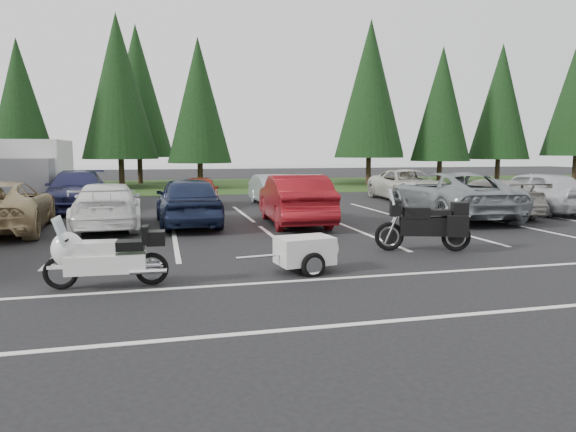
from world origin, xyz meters
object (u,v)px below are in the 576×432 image
Objects in this scene: adventure_motorcycle at (423,220)px; car_far_4 at (407,185)px; box_truck at (34,173)px; car_near_5 at (294,199)px; car_near_7 at (489,197)px; car_near_6 at (451,195)px; car_near_3 at (107,206)px; car_near_8 at (534,192)px; car_near_4 at (188,201)px; car_far_2 at (200,191)px; car_near_2 at (0,207)px; touring_motorcycle at (106,251)px; car_far_3 at (273,190)px; car_far_1 at (77,191)px; cargo_trailer at (305,254)px.

car_far_4 is at bearing 81.72° from adventure_motorcycle.
car_near_5 is (9.72, -8.66, -0.63)m from box_truck.
adventure_motorcycle reaches higher than car_near_7.
car_near_6 is at bearing 15.92° from car_near_7.
car_near_3 is 1.02× the size of car_near_8.
car_near_4 is 1.20× the size of car_far_2.
touring_motorcycle is (3.65, -7.31, -0.11)m from car_near_2.
car_near_6 is 8.05m from car_far_3.
car_near_3 is at bearing -4.13° from car_near_8.
car_near_6 is (14.62, -0.35, 0.08)m from car_near_2.
car_far_1 reaches higher than car_far_2.
cargo_trailer is (-8.95, -13.25, -0.39)m from car_far_4.
car_near_7 is (16.49, 0.11, -0.07)m from car_near_2.
cargo_trailer is at bearing 6.74° from touring_motorcycle.
car_far_1 is 1.01× the size of car_far_4.
car_near_5 is 1.04× the size of car_near_7.
car_near_6 reaches higher than touring_motorcycle.
car_near_2 is 8.17m from touring_motorcycle.
car_far_3 is (8.22, 0.20, -0.13)m from car_far_1.
car_near_7 is at bearing -83.68° from car_far_4.
car_near_2 is at bearing -84.02° from box_truck.
car_near_2 is at bearing 0.67° from car_near_5.
car_far_2 is (-10.26, 5.55, -0.02)m from car_near_7.
car_far_1 is at bearing 102.74° from touring_motorcycle.
car_near_8 is 13.67m from cargo_trailer.
car_near_7 is (17.36, -8.18, -0.76)m from box_truck.
car_far_1 is (1.29, 5.67, 0.04)m from car_near_2.
adventure_motorcycle is at bearing 46.71° from car_near_7.
touring_motorcycle is (-5.87, -13.19, -0.02)m from car_far_3.
cargo_trailer is at bearing 47.27° from car_near_6.
car_near_8 reaches higher than car_far_3.
car_far_3 is at bearing -13.10° from box_truck.
car_near_2 reaches higher than car_far_4.
car_near_8 is at bearing 179.18° from car_near_3.
car_near_8 is (15.76, 0.41, 0.11)m from car_near_3.
car_near_7 reaches higher than car_far_3.
car_near_7 is (1.87, 0.46, -0.15)m from car_near_6.
car_near_7 reaches higher than touring_motorcycle.
car_near_6 reaches higher than car_near_4.
cargo_trailer is (-9.17, -7.15, -0.33)m from car_near_7.
box_truck is 17.74m from car_near_6.
car_far_2 is (-8.39, 6.00, -0.16)m from car_near_6.
cargo_trailer is (-1.53, -6.66, -0.46)m from car_near_5.
car_far_1 reaches higher than car_far_4.
car_far_1 is at bearing 106.88° from cargo_trailer.
car_near_3 is 13.51m from car_near_7.
car_near_5 is 0.91× the size of car_far_4.
car_near_8 is at bearing 24.74° from cargo_trailer.
car_near_6 reaches higher than car_near_3.
cargo_trailer is (4.34, -7.08, -0.35)m from car_near_3.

